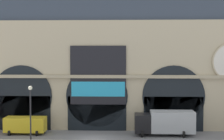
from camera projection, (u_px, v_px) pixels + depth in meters
name	position (u px, v px, depth m)	size (l,w,h in m)	color
ground_plane	(93.00, 140.00, 38.80)	(200.00, 200.00, 0.00)	slate
station_building	(99.00, 63.00, 46.03)	(43.23, 5.68, 18.60)	#BCAD8C
van_midwest	(25.00, 124.00, 41.68)	(5.20, 2.48, 2.20)	gold
box_truck_mideast	(165.00, 122.00, 40.95)	(7.50, 2.91, 3.12)	black
street_lamp_quayside	(30.00, 109.00, 34.52)	(0.44, 0.44, 6.90)	black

